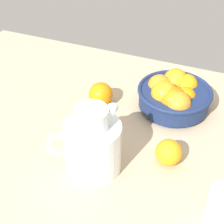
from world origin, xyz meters
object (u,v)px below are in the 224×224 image
juice_pitcher (93,147)px  juice_glass (224,209)px  fruit_bowl (174,95)px  loose_orange_0 (101,94)px  loose_orange_1 (169,152)px

juice_pitcher → juice_glass: size_ratio=2.01×
fruit_bowl → juice_pitcher: juice_pitcher is taller
fruit_bowl → juice_glass: (20.74, -37.43, -0.55)cm
fruit_bowl → loose_orange_0: (-22.50, -6.93, -1.04)cm
juice_pitcher → juice_glass: juice_pitcher is taller
loose_orange_0 → juice_glass: bearing=-35.2°
juice_pitcher → juice_glass: bearing=-7.5°
fruit_bowl → loose_orange_1: 24.48cm
juice_glass → loose_orange_0: juice_glass is taller
fruit_bowl → loose_orange_0: size_ratio=3.00×
loose_orange_1 → juice_glass: bearing=-39.9°
loose_orange_0 → loose_orange_1: bearing=-32.1°
juice_pitcher → loose_orange_1: juice_pitcher is taller
fruit_bowl → loose_orange_0: fruit_bowl is taller
fruit_bowl → loose_orange_0: bearing=-162.9°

